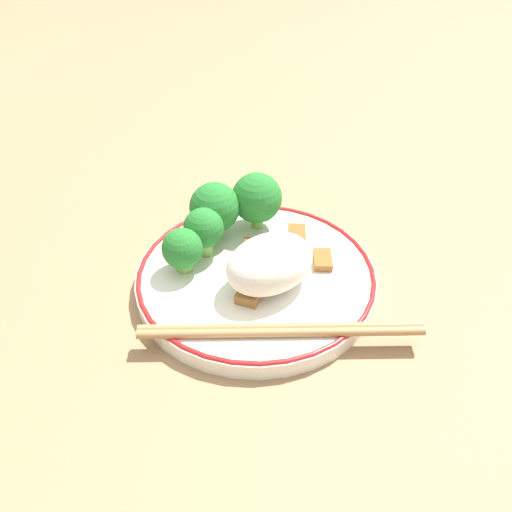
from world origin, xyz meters
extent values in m
plane|color=#9E7A56|center=(0.00, 0.00, 0.00)|extent=(3.00, 3.00, 0.00)
cylinder|color=white|center=(0.00, 0.00, 0.01)|extent=(0.24, 0.24, 0.02)
torus|color=red|center=(0.00, 0.00, 0.02)|extent=(0.24, 0.24, 0.00)
ellipsoid|color=white|center=(0.00, 0.02, 0.04)|extent=(0.09, 0.07, 0.05)
cylinder|color=#7FB756|center=(-0.05, -0.06, 0.03)|extent=(0.01, 0.01, 0.02)
sphere|color=#267A2D|center=(-0.05, -0.06, 0.05)|extent=(0.05, 0.05, 0.05)
cylinder|color=#7FB756|center=(0.00, -0.08, 0.02)|extent=(0.01, 0.01, 0.02)
sphere|color=#267A2D|center=(0.00, -0.08, 0.05)|extent=(0.05, 0.05, 0.05)
cylinder|color=#7FB756|center=(0.03, -0.06, 0.03)|extent=(0.02, 0.02, 0.02)
sphere|color=#267A2D|center=(0.03, -0.06, 0.05)|extent=(0.04, 0.04, 0.04)
cylinder|color=#7FB756|center=(0.06, -0.04, 0.02)|extent=(0.02, 0.02, 0.01)
sphere|color=#267A2D|center=(0.06, -0.04, 0.04)|extent=(0.04, 0.04, 0.04)
cube|color=#995B28|center=(-0.07, -0.02, 0.02)|extent=(0.03, 0.04, 0.01)
cube|color=#9E6633|center=(0.02, 0.03, 0.02)|extent=(0.04, 0.04, 0.01)
cube|color=#995B28|center=(-0.06, 0.03, 0.02)|extent=(0.03, 0.03, 0.01)
cube|color=brown|center=(-0.01, -0.02, 0.02)|extent=(0.03, 0.04, 0.01)
cylinder|color=#AD8451|center=(0.03, 0.08, 0.02)|extent=(0.21, 0.15, 0.01)
cylinder|color=#AD8451|center=(0.03, 0.08, 0.02)|extent=(0.21, 0.15, 0.01)
camera|label=1|loc=(0.22, 0.31, 0.35)|focal=35.00mm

